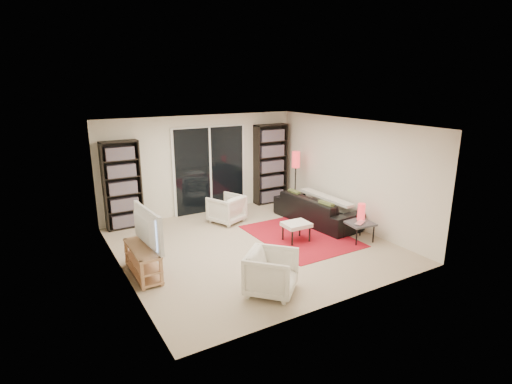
{
  "coord_description": "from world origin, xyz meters",
  "views": [
    {
      "loc": [
        -3.7,
        -6.43,
        3.16
      ],
      "look_at": [
        0.25,
        0.3,
        1.0
      ],
      "focal_mm": 28.0,
      "sensor_mm": 36.0,
      "label": 1
    }
  ],
  "objects_px": {
    "armchair_back": "(226,209)",
    "sofa": "(316,209)",
    "ottoman": "(296,225)",
    "floor_lamp": "(296,165)",
    "side_table": "(359,224)",
    "tv_stand": "(143,261)",
    "bookshelf_left": "(122,185)",
    "bookshelf_right": "(271,164)",
    "armchair_front": "(272,273)"
  },
  "relations": [
    {
      "from": "armchair_back",
      "to": "sofa",
      "type": "bearing_deg",
      "value": 126.26
    },
    {
      "from": "ottoman",
      "to": "floor_lamp",
      "type": "distance_m",
      "value": 2.33
    },
    {
      "from": "ottoman",
      "to": "side_table",
      "type": "relative_size",
      "value": 0.93
    },
    {
      "from": "sofa",
      "to": "side_table",
      "type": "distance_m",
      "value": 1.33
    },
    {
      "from": "floor_lamp",
      "to": "tv_stand",
      "type": "bearing_deg",
      "value": -158.82
    },
    {
      "from": "bookshelf_left",
      "to": "tv_stand",
      "type": "height_order",
      "value": "bookshelf_left"
    },
    {
      "from": "bookshelf_right",
      "to": "floor_lamp",
      "type": "xyz_separation_m",
      "value": [
        0.23,
        -0.81,
        0.1
      ]
    },
    {
      "from": "armchair_front",
      "to": "bookshelf_right",
      "type": "bearing_deg",
      "value": 14.8
    },
    {
      "from": "bookshelf_right",
      "to": "floor_lamp",
      "type": "height_order",
      "value": "bookshelf_right"
    },
    {
      "from": "armchair_back",
      "to": "side_table",
      "type": "xyz_separation_m",
      "value": [
        1.84,
        -2.38,
        0.04
      ]
    },
    {
      "from": "bookshelf_right",
      "to": "sofa",
      "type": "relative_size",
      "value": 0.97
    },
    {
      "from": "armchair_front",
      "to": "sofa",
      "type": "bearing_deg",
      "value": -3.16
    },
    {
      "from": "bookshelf_left",
      "to": "sofa",
      "type": "xyz_separation_m",
      "value": [
        3.91,
        -1.89,
        -0.66
      ]
    },
    {
      "from": "armchair_back",
      "to": "floor_lamp",
      "type": "bearing_deg",
      "value": 157.46
    },
    {
      "from": "tv_stand",
      "to": "floor_lamp",
      "type": "relative_size",
      "value": 0.76
    },
    {
      "from": "tv_stand",
      "to": "sofa",
      "type": "height_order",
      "value": "sofa"
    },
    {
      "from": "bookshelf_right",
      "to": "armchair_back",
      "type": "distance_m",
      "value": 2.06
    },
    {
      "from": "side_table",
      "to": "bookshelf_left",
      "type": "bearing_deg",
      "value": 140.85
    },
    {
      "from": "armchair_back",
      "to": "ottoman",
      "type": "xyz_separation_m",
      "value": [
        0.71,
        -1.76,
        0.02
      ]
    },
    {
      "from": "bookshelf_left",
      "to": "floor_lamp",
      "type": "height_order",
      "value": "bookshelf_left"
    },
    {
      "from": "bookshelf_left",
      "to": "ottoman",
      "type": "relative_size",
      "value": 3.6
    },
    {
      "from": "ottoman",
      "to": "floor_lamp",
      "type": "height_order",
      "value": "floor_lamp"
    },
    {
      "from": "bookshelf_left",
      "to": "tv_stand",
      "type": "bearing_deg",
      "value": -96.41
    },
    {
      "from": "armchair_front",
      "to": "side_table",
      "type": "bearing_deg",
      "value": -24.91
    },
    {
      "from": "tv_stand",
      "to": "side_table",
      "type": "distance_m",
      "value": 4.29
    },
    {
      "from": "bookshelf_left",
      "to": "armchair_back",
      "type": "distance_m",
      "value": 2.36
    },
    {
      "from": "bookshelf_left",
      "to": "bookshelf_right",
      "type": "bearing_deg",
      "value": -0.0
    },
    {
      "from": "bookshelf_left",
      "to": "armchair_front",
      "type": "bearing_deg",
      "value": -72.76
    },
    {
      "from": "tv_stand",
      "to": "sofa",
      "type": "distance_m",
      "value": 4.23
    },
    {
      "from": "bookshelf_left",
      "to": "tv_stand",
      "type": "distance_m",
      "value": 2.61
    },
    {
      "from": "bookshelf_left",
      "to": "ottoman",
      "type": "height_order",
      "value": "bookshelf_left"
    },
    {
      "from": "tv_stand",
      "to": "ottoman",
      "type": "xyz_separation_m",
      "value": [
        3.1,
        -0.1,
        0.08
      ]
    },
    {
      "from": "floor_lamp",
      "to": "side_table",
      "type": "bearing_deg",
      "value": -93.03
    },
    {
      "from": "bookshelf_right",
      "to": "floor_lamp",
      "type": "distance_m",
      "value": 0.84
    },
    {
      "from": "bookshelf_left",
      "to": "tv_stand",
      "type": "relative_size",
      "value": 1.73
    },
    {
      "from": "tv_stand",
      "to": "ottoman",
      "type": "height_order",
      "value": "tv_stand"
    },
    {
      "from": "side_table",
      "to": "floor_lamp",
      "type": "xyz_separation_m",
      "value": [
        0.13,
        2.41,
        0.79
      ]
    },
    {
      "from": "side_table",
      "to": "tv_stand",
      "type": "bearing_deg",
      "value": 170.35
    },
    {
      "from": "armchair_back",
      "to": "armchair_front",
      "type": "height_order",
      "value": "armchair_front"
    },
    {
      "from": "bookshelf_right",
      "to": "floor_lamp",
      "type": "relative_size",
      "value": 1.41
    },
    {
      "from": "bookshelf_right",
      "to": "tv_stand",
      "type": "height_order",
      "value": "bookshelf_right"
    },
    {
      "from": "tv_stand",
      "to": "armchair_back",
      "type": "relative_size",
      "value": 1.6
    },
    {
      "from": "bookshelf_right",
      "to": "floor_lamp",
      "type": "bearing_deg",
      "value": -74.25
    },
    {
      "from": "armchair_back",
      "to": "armchair_front",
      "type": "xyz_separation_m",
      "value": [
        -0.84,
        -3.25,
        0.02
      ]
    },
    {
      "from": "bookshelf_right",
      "to": "bookshelf_left",
      "type": "bearing_deg",
      "value": 180.0
    },
    {
      "from": "bookshelf_right",
      "to": "armchair_front",
      "type": "xyz_separation_m",
      "value": [
        -2.58,
        -4.09,
        -0.71
      ]
    },
    {
      "from": "armchair_back",
      "to": "side_table",
      "type": "relative_size",
      "value": 1.21
    },
    {
      "from": "bookshelf_left",
      "to": "sofa",
      "type": "bearing_deg",
      "value": -25.81
    },
    {
      "from": "armchair_front",
      "to": "side_table",
      "type": "distance_m",
      "value": 2.82
    },
    {
      "from": "tv_stand",
      "to": "armchair_front",
      "type": "height_order",
      "value": "armchair_front"
    }
  ]
}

